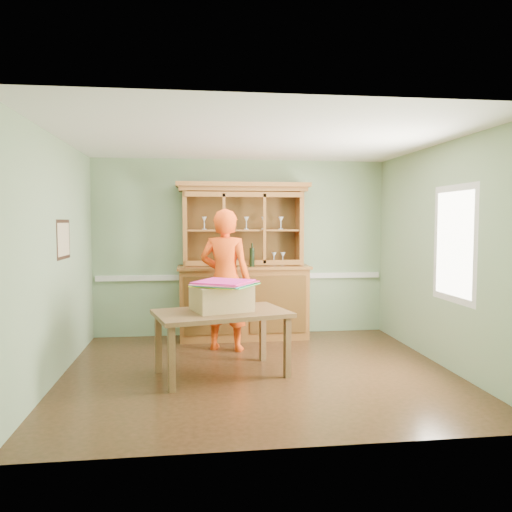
{
  "coord_description": "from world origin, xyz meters",
  "views": [
    {
      "loc": [
        -0.75,
        -5.69,
        1.76
      ],
      "look_at": [
        0.02,
        0.4,
        1.33
      ],
      "focal_mm": 35.0,
      "sensor_mm": 36.0,
      "label": 1
    }
  ],
  "objects": [
    {
      "name": "wall_left",
      "position": [
        -2.25,
        0.0,
        1.35
      ],
      "size": [
        0.0,
        4.0,
        4.0
      ],
      "primitive_type": "plane",
      "rotation": [
        1.57,
        0.0,
        1.57
      ],
      "color": "gray",
      "rests_on": "floor"
    },
    {
      "name": "person",
      "position": [
        -0.32,
        1.04,
        0.96
      ],
      "size": [
        0.82,
        0.67,
        1.93
      ],
      "primitive_type": "imported",
      "rotation": [
        0.0,
        0.0,
        2.8
      ],
      "color": "#FA4A0F",
      "rests_on": "floor"
    },
    {
      "name": "china_hutch",
      "position": [
        0.0,
        1.73,
        0.82
      ],
      "size": [
        1.98,
        0.65,
        2.33
      ],
      "color": "#945727",
      "rests_on": "floor"
    },
    {
      "name": "chair_rail",
      "position": [
        0.0,
        1.98,
        0.9
      ],
      "size": [
        4.41,
        0.05,
        0.08
      ],
      "primitive_type": "cube",
      "color": "silver",
      "rests_on": "wall_back"
    },
    {
      "name": "floor",
      "position": [
        0.0,
        0.0,
        0.0
      ],
      "size": [
        4.5,
        4.5,
        0.0
      ],
      "primitive_type": "plane",
      "color": "#4D2B18",
      "rests_on": "ground"
    },
    {
      "name": "cardboard_box",
      "position": [
        -0.43,
        -0.02,
        0.88
      ],
      "size": [
        0.75,
        0.66,
        0.29
      ],
      "primitive_type": "cube",
      "rotation": [
        0.0,
        0.0,
        0.31
      ],
      "color": "tan",
      "rests_on": "dining_table"
    },
    {
      "name": "wall_front",
      "position": [
        0.0,
        -2.0,
        1.35
      ],
      "size": [
        4.5,
        0.0,
        4.5
      ],
      "primitive_type": "plane",
      "rotation": [
        -1.57,
        0.0,
        0.0
      ],
      "color": "gray",
      "rests_on": "floor"
    },
    {
      "name": "dining_table",
      "position": [
        -0.43,
        -0.07,
        0.65
      ],
      "size": [
        1.64,
        1.22,
        0.74
      ],
      "rotation": [
        0.0,
        0.0,
        0.25
      ],
      "color": "brown",
      "rests_on": "floor"
    },
    {
      "name": "ceiling",
      "position": [
        0.0,
        0.0,
        2.7
      ],
      "size": [
        4.5,
        4.5,
        0.0
      ],
      "primitive_type": "plane",
      "rotation": [
        3.14,
        0.0,
        0.0
      ],
      "color": "white",
      "rests_on": "wall_back"
    },
    {
      "name": "wall_back",
      "position": [
        0.0,
        2.0,
        1.35
      ],
      "size": [
        4.5,
        0.0,
        4.5
      ],
      "primitive_type": "plane",
      "rotation": [
        1.57,
        0.0,
        0.0
      ],
      "color": "gray",
      "rests_on": "floor"
    },
    {
      "name": "framed_map",
      "position": [
        -2.23,
        0.3,
        1.55
      ],
      "size": [
        0.03,
        0.6,
        0.46
      ],
      "color": "black",
      "rests_on": "wall_left"
    },
    {
      "name": "kite_stack",
      "position": [
        -0.39,
        -0.06,
        1.05
      ],
      "size": [
        0.78,
        0.78,
        0.05
      ],
      "rotation": [
        0.0,
        0.0,
        1.01
      ],
      "color": "#FAFD20",
      "rests_on": "cardboard_box"
    },
    {
      "name": "wall_right",
      "position": [
        2.25,
        0.0,
        1.35
      ],
      "size": [
        0.0,
        4.0,
        4.0
      ],
      "primitive_type": "plane",
      "rotation": [
        1.57,
        0.0,
        -1.57
      ],
      "color": "gray",
      "rests_on": "floor"
    },
    {
      "name": "window_panel",
      "position": [
        2.23,
        -0.3,
        1.5
      ],
      "size": [
        0.03,
        0.96,
        1.36
      ],
      "color": "silver",
      "rests_on": "wall_right"
    }
  ]
}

